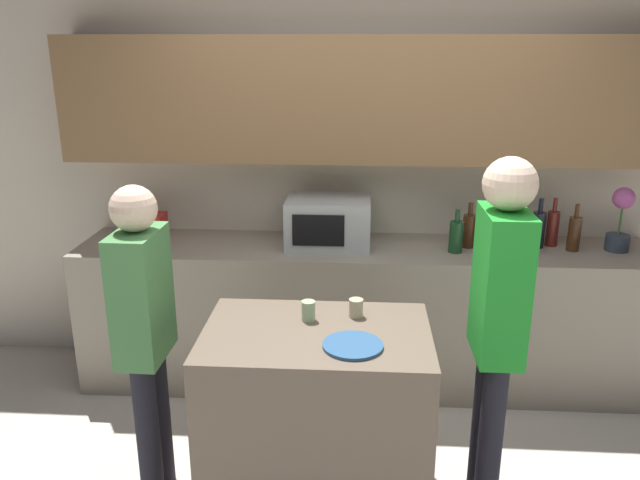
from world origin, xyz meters
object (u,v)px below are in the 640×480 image
(toaster, at_px, (145,227))
(bottle_7, at_px, (574,233))
(bottle_1, at_px, (469,230))
(person_left, at_px, (144,323))
(bottle_0, at_px, (456,236))
(bottle_3, at_px, (504,233))
(bottle_5, at_px, (538,229))
(person_center, at_px, (498,313))
(plate_on_island, at_px, (353,345))
(bottle_4, at_px, (524,240))
(bottle_6, at_px, (552,228))
(microwave, at_px, (328,222))
(cup_0, at_px, (308,311))
(potted_plant, at_px, (621,219))
(cup_1, at_px, (356,308))
(bottle_2, at_px, (490,238))

(toaster, xyz_separation_m, bottle_7, (2.68, -0.02, 0.02))
(bottle_1, bearing_deg, person_left, -144.02)
(bottle_0, bearing_deg, bottle_3, 19.39)
(toaster, height_order, bottle_0, bottle_0)
(bottle_5, bearing_deg, person_center, -111.90)
(bottle_0, bearing_deg, person_center, -88.81)
(bottle_5, distance_m, plate_on_island, 1.79)
(plate_on_island, bearing_deg, bottle_4, 51.13)
(bottle_7, bearing_deg, toaster, 179.61)
(bottle_0, distance_m, bottle_6, 0.64)
(microwave, distance_m, person_center, 1.45)
(bottle_5, relative_size, bottle_7, 1.07)
(cup_0, relative_size, person_center, 0.06)
(bottle_5, xyz_separation_m, bottle_7, (0.20, -0.05, -0.01))
(bottle_4, distance_m, cup_0, 1.58)
(potted_plant, height_order, person_center, person_center)
(person_left, bearing_deg, cup_0, 98.47)
(bottle_4, xyz_separation_m, cup_0, (-1.22, -1.00, -0.05))
(bottle_3, relative_size, bottle_6, 0.77)
(bottle_5, height_order, bottle_6, bottle_5)
(potted_plant, distance_m, bottle_7, 0.28)
(bottle_5, relative_size, cup_1, 3.55)
(bottle_2, relative_size, cup_1, 2.52)
(toaster, height_order, potted_plant, potted_plant)
(bottle_6, bearing_deg, person_left, -149.88)
(bottle_4, xyz_separation_m, person_center, (-0.38, -1.11, 0.01))
(cup_0, bearing_deg, toaster, 136.04)
(bottle_1, xyz_separation_m, plate_on_island, (-0.70, -1.36, -0.11))
(potted_plant, relative_size, person_left, 0.25)
(bottle_5, relative_size, bottle_6, 1.02)
(toaster, relative_size, bottle_7, 0.89)
(potted_plant, relative_size, bottle_5, 1.27)
(toaster, bearing_deg, bottle_5, 0.77)
(bottle_6, bearing_deg, cup_0, -140.76)
(bottle_1, xyz_separation_m, person_center, (-0.07, -1.22, -0.01))
(bottle_4, xyz_separation_m, bottle_7, (0.32, 0.08, 0.02))
(plate_on_island, bearing_deg, bottle_5, 50.91)
(bottle_3, distance_m, plate_on_island, 1.65)
(potted_plant, relative_size, bottle_2, 1.78)
(bottle_5, height_order, cup_0, bottle_5)
(microwave, height_order, bottle_0, microwave)
(bottle_3, bearing_deg, bottle_7, -4.28)
(microwave, bearing_deg, bottle_7, -0.64)
(bottle_7, xyz_separation_m, cup_1, (-1.32, -1.03, -0.08))
(bottle_6, bearing_deg, plate_on_island, -130.65)
(bottle_0, distance_m, bottle_3, 0.33)
(bottle_1, distance_m, bottle_3, 0.22)
(person_left, bearing_deg, bottle_5, 121.74)
(bottle_7, relative_size, plate_on_island, 1.12)
(bottle_0, height_order, cup_1, bottle_0)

